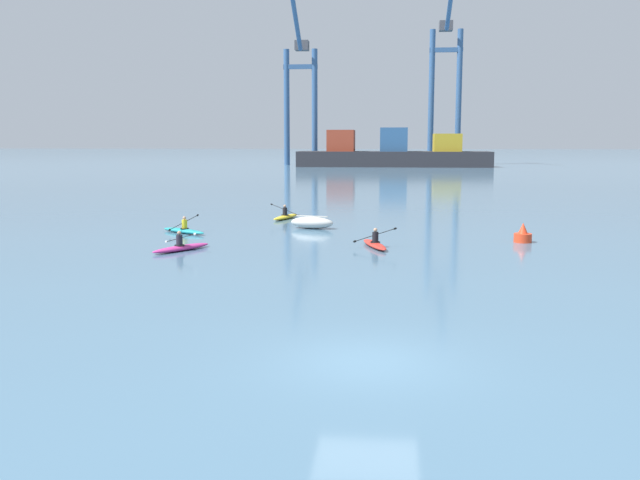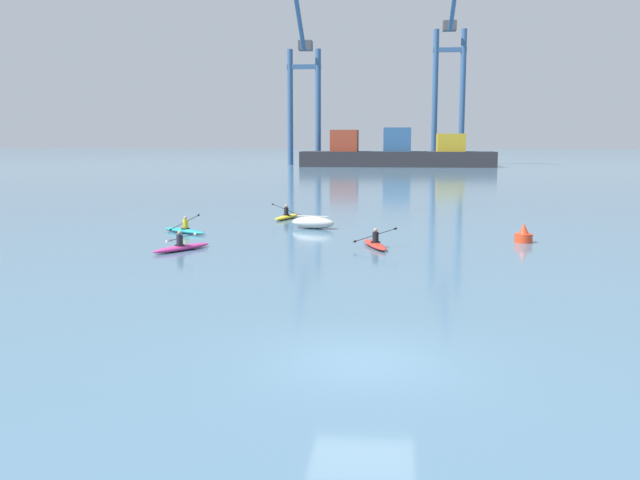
{
  "view_description": "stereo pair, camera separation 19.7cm",
  "coord_description": "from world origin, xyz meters",
  "px_view_note": "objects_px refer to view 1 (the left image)",
  "views": [
    {
      "loc": [
        0.49,
        -15.79,
        5.16
      ],
      "look_at": [
        -2.72,
        15.64,
        0.6
      ],
      "focal_mm": 38.92,
      "sensor_mm": 36.0,
      "label": 1
    },
    {
      "loc": [
        0.68,
        -15.77,
        5.16
      ],
      "look_at": [
        -2.72,
        15.64,
        0.6
      ],
      "focal_mm": 38.92,
      "sensor_mm": 36.0,
      "label": 2
    }
  ],
  "objects_px": {
    "gantry_crane_west": "(300,87)",
    "kayak_teal": "(184,230)",
    "kayak_magenta": "(181,247)",
    "capsized_dinghy": "(312,223)",
    "container_barge": "(393,154)",
    "gantry_crane_west_mid": "(446,77)",
    "kayak_yellow": "(286,216)",
    "channel_buoy": "(523,235)",
    "kayak_red": "(375,244)"
  },
  "relations": [
    {
      "from": "container_barge",
      "to": "gantry_crane_west",
      "type": "bearing_deg",
      "value": 158.06
    },
    {
      "from": "capsized_dinghy",
      "to": "kayak_red",
      "type": "height_order",
      "value": "kayak_red"
    },
    {
      "from": "gantry_crane_west_mid",
      "to": "kayak_magenta",
      "type": "relative_size",
      "value": 10.94
    },
    {
      "from": "gantry_crane_west",
      "to": "capsized_dinghy",
      "type": "height_order",
      "value": "gantry_crane_west"
    },
    {
      "from": "gantry_crane_west",
      "to": "kayak_yellow",
      "type": "xyz_separation_m",
      "value": [
        12.07,
        -100.75,
        -16.0
      ]
    },
    {
      "from": "kayak_red",
      "to": "kayak_yellow",
      "type": "distance_m",
      "value": 13.22
    },
    {
      "from": "kayak_red",
      "to": "kayak_magenta",
      "type": "distance_m",
      "value": 9.27
    },
    {
      "from": "gantry_crane_west_mid",
      "to": "channel_buoy",
      "type": "bearing_deg",
      "value": -92.2
    },
    {
      "from": "container_barge",
      "to": "kayak_red",
      "type": "relative_size",
      "value": 11.0
    },
    {
      "from": "container_barge",
      "to": "capsized_dinghy",
      "type": "relative_size",
      "value": 13.54
    },
    {
      "from": "container_barge",
      "to": "kayak_magenta",
      "type": "relative_size",
      "value": 11.76
    },
    {
      "from": "gantry_crane_west",
      "to": "kayak_teal",
      "type": "xyz_separation_m",
      "value": [
        7.46,
        -108.35,
        -16.0
      ]
    },
    {
      "from": "gantry_crane_west_mid",
      "to": "channel_buoy",
      "type": "relative_size",
      "value": 35.05
    },
    {
      "from": "kayak_magenta",
      "to": "container_barge",
      "type": "bearing_deg",
      "value": 84.6
    },
    {
      "from": "container_barge",
      "to": "capsized_dinghy",
      "type": "distance_m",
      "value": 97.95
    },
    {
      "from": "gantry_crane_west_mid",
      "to": "capsized_dinghy",
      "type": "bearing_deg",
      "value": -98.12
    },
    {
      "from": "gantry_crane_west",
      "to": "kayak_magenta",
      "type": "xyz_separation_m",
      "value": [
        9.18,
        -114.44,
        -16.0
      ]
    },
    {
      "from": "container_barge",
      "to": "kayak_teal",
      "type": "distance_m",
      "value": 101.3
    },
    {
      "from": "gantry_crane_west_mid",
      "to": "kayak_teal",
      "type": "relative_size",
      "value": 11.1
    },
    {
      "from": "gantry_crane_west_mid",
      "to": "channel_buoy",
      "type": "distance_m",
      "value": 116.0
    },
    {
      "from": "gantry_crane_west_mid",
      "to": "capsized_dinghy",
      "type": "distance_m",
      "value": 112.64
    },
    {
      "from": "container_barge",
      "to": "kayak_magenta",
      "type": "bearing_deg",
      "value": -95.4
    },
    {
      "from": "channel_buoy",
      "to": "kayak_red",
      "type": "distance_m",
      "value": 7.86
    },
    {
      "from": "gantry_crane_west",
      "to": "kayak_yellow",
      "type": "height_order",
      "value": "gantry_crane_west"
    },
    {
      "from": "kayak_yellow",
      "to": "gantry_crane_west_mid",
      "type": "bearing_deg",
      "value": 80.28
    },
    {
      "from": "capsized_dinghy",
      "to": "channel_buoy",
      "type": "height_order",
      "value": "channel_buoy"
    },
    {
      "from": "kayak_magenta",
      "to": "capsized_dinghy",
      "type": "bearing_deg",
      "value": 59.63
    },
    {
      "from": "gantry_crane_west",
      "to": "capsized_dinghy",
      "type": "distance_m",
      "value": 107.71
    },
    {
      "from": "kayak_yellow",
      "to": "kayak_magenta",
      "type": "bearing_deg",
      "value": -101.92
    },
    {
      "from": "gantry_crane_west_mid",
      "to": "kayak_yellow",
      "type": "distance_m",
      "value": 108.32
    },
    {
      "from": "kayak_magenta",
      "to": "kayak_yellow",
      "type": "height_order",
      "value": "kayak_yellow"
    },
    {
      "from": "gantry_crane_west_mid",
      "to": "kayak_red",
      "type": "bearing_deg",
      "value": -95.79
    },
    {
      "from": "gantry_crane_west",
      "to": "gantry_crane_west_mid",
      "type": "bearing_deg",
      "value": 8.52
    },
    {
      "from": "container_barge",
      "to": "kayak_yellow",
      "type": "bearing_deg",
      "value": -94.42
    },
    {
      "from": "container_barge",
      "to": "kayak_magenta",
      "type": "height_order",
      "value": "container_barge"
    },
    {
      "from": "capsized_dinghy",
      "to": "kayak_teal",
      "type": "bearing_deg",
      "value": -158.11
    },
    {
      "from": "capsized_dinghy",
      "to": "kayak_teal",
      "type": "height_order",
      "value": "kayak_teal"
    },
    {
      "from": "capsized_dinghy",
      "to": "kayak_magenta",
      "type": "height_order",
      "value": "kayak_magenta"
    },
    {
      "from": "channel_buoy",
      "to": "kayak_yellow",
      "type": "relative_size",
      "value": 0.29
    },
    {
      "from": "gantry_crane_west",
      "to": "kayak_yellow",
      "type": "relative_size",
      "value": 9.39
    },
    {
      "from": "gantry_crane_west",
      "to": "capsized_dinghy",
      "type": "relative_size",
      "value": 11.57
    },
    {
      "from": "gantry_crane_west",
      "to": "gantry_crane_west_mid",
      "type": "relative_size",
      "value": 0.92
    },
    {
      "from": "container_barge",
      "to": "kayak_yellow",
      "type": "height_order",
      "value": "container_barge"
    },
    {
      "from": "gantry_crane_west_mid",
      "to": "capsized_dinghy",
      "type": "xyz_separation_m",
      "value": [
        -15.71,
        -110.07,
        -18.0
      ]
    },
    {
      "from": "capsized_dinghy",
      "to": "kayak_yellow",
      "type": "relative_size",
      "value": 0.81
    },
    {
      "from": "container_barge",
      "to": "channel_buoy",
      "type": "relative_size",
      "value": 37.67
    },
    {
      "from": "gantry_crane_west_mid",
      "to": "channel_buoy",
      "type": "height_order",
      "value": "gantry_crane_west_mid"
    },
    {
      "from": "kayak_red",
      "to": "kayak_magenta",
      "type": "bearing_deg",
      "value": -167.59
    },
    {
      "from": "kayak_teal",
      "to": "kayak_magenta",
      "type": "relative_size",
      "value": 0.99
    },
    {
      "from": "gantry_crane_west",
      "to": "kayak_magenta",
      "type": "relative_size",
      "value": 10.05
    }
  ]
}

